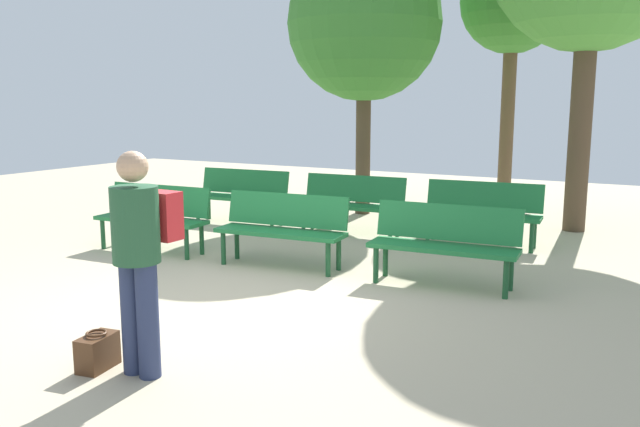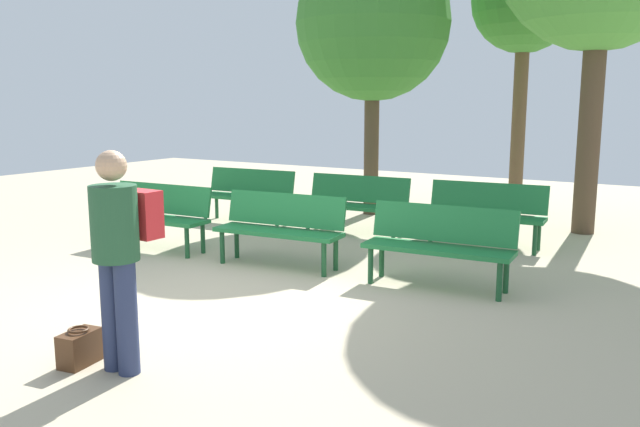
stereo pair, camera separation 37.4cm
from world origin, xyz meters
name	(u,v)px [view 1 (the left image)]	position (x,y,z in m)	size (l,w,h in m)	color
ground_plane	(212,300)	(0.00, 0.00, 0.00)	(24.00, 24.00, 0.00)	#BCAD8E
bench_r0_c0	(154,214)	(-2.07, 1.41, 0.50)	(1.62, 0.56, 0.87)	#1E7238
bench_r0_c1	(283,225)	(-0.12, 1.54, 0.50)	(1.64, 0.62, 0.87)	#1E7238
bench_r0_c2	(445,240)	(1.86, 1.68, 0.50)	(1.63, 0.59, 0.87)	#1E7238
bench_r1_c0	(241,193)	(-2.22, 3.60, 0.50)	(1.63, 0.59, 0.87)	#1E7238
bench_r1_c1	(352,201)	(-0.25, 3.71, 0.50)	(1.63, 0.58, 0.87)	#1E7238
bench_r1_c2	(482,209)	(1.68, 3.87, 0.50)	(1.63, 0.61, 0.87)	#1E7238
tree_1	(364,24)	(-0.88, 5.42, 3.27)	(2.64, 2.64, 4.61)	#4C3A28
tree_2	(513,4)	(1.19, 7.21, 3.68)	(1.86, 1.86, 4.67)	brown
visitor_with_backpack	(140,250)	(0.68, -1.65, 0.94)	(0.35, 0.53, 1.65)	navy
handbag	(98,351)	(0.31, -1.77, 0.13)	(0.23, 0.34, 0.29)	#4C2D19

